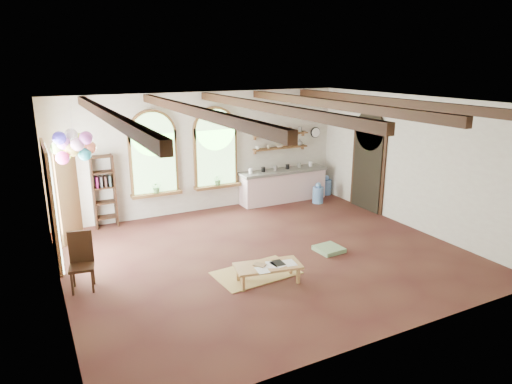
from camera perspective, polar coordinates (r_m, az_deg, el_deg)
floor at (r=9.80m, az=1.23°, el=-7.80°), size 8.00×8.00×0.00m
ceiling_beams at (r=9.00m, az=1.35°, el=10.56°), size 6.20×6.80×0.18m
window_left at (r=11.89m, az=-12.68°, el=4.35°), size 1.30×0.28×2.20m
window_right at (r=12.41m, az=-5.06°, el=5.16°), size 1.30×0.28×2.20m
left_doorway at (r=10.08m, az=-24.18°, el=-1.59°), size 0.10×1.90×2.50m
right_doorway at (r=12.80m, az=13.74°, el=2.66°), size 0.10×1.30×2.40m
kitchen_counter at (r=13.34m, az=3.41°, el=0.87°), size 2.68×0.62×0.94m
wall_shelf_lower at (r=13.26m, az=3.09°, el=5.54°), size 1.70×0.24×0.04m
wall_shelf_upper at (r=13.19m, az=3.11°, el=7.24°), size 1.70×0.24×0.04m
wall_clock at (r=13.92m, az=7.45°, el=7.39°), size 0.32×0.04×0.32m
bookshelf at (r=11.71m, az=-18.47°, el=0.05°), size 0.53×0.32×1.80m
coffee_table at (r=8.52m, az=1.49°, el=-9.34°), size 1.31×0.78×0.35m
side_chair at (r=8.85m, az=-20.85°, el=-9.49°), size 0.49×0.49×1.06m
floor_mat at (r=8.97m, az=-0.02°, el=-10.08°), size 1.64×1.09×0.02m
floor_cushion at (r=10.06m, az=9.10°, el=-7.06°), size 0.57×0.57×0.09m
water_jug_a at (r=13.31m, az=7.76°, el=-0.25°), size 0.32×0.32×0.61m
water_jug_b at (r=14.19m, az=8.74°, el=0.74°), size 0.32×0.32×0.61m
balloon_cluster at (r=9.80m, az=-21.78°, el=5.34°), size 0.86×0.92×1.16m
table_book at (r=8.41m, az=0.20°, el=-9.31°), size 0.27×0.29×0.02m
tablet at (r=8.58m, az=2.83°, el=-8.83°), size 0.20×0.27×0.01m
potted_plant_left at (r=11.97m, az=-12.32°, el=0.60°), size 0.27×0.23×0.30m
potted_plant_right at (r=12.49m, az=-4.78°, el=1.56°), size 0.27×0.23×0.30m
shelf_cup_a at (r=12.89m, az=0.19°, el=5.57°), size 0.12×0.10×0.10m
shelf_cup_b at (r=13.05m, az=1.57°, el=5.68°), size 0.10×0.10×0.09m
shelf_bowl_a at (r=13.22m, az=2.90°, el=5.72°), size 0.22×0.22×0.05m
shelf_bowl_b at (r=13.40m, az=4.20°, el=5.85°), size 0.20×0.20×0.06m
shelf_vase at (r=13.57m, az=5.48°, el=6.23°), size 0.18×0.18×0.19m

